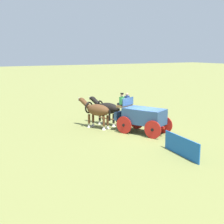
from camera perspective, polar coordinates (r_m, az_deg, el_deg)
ground_plane at (r=22.45m, az=5.87°, el=-3.90°), size 220.00×220.00×0.00m
show_wagon at (r=22.24m, az=5.58°, el=-0.77°), size 5.67×3.33×2.82m
draft_horse_near at (r=23.70m, az=-2.83°, el=0.26°), size 2.92×1.77×2.21m
draft_horse_off at (r=24.72m, az=-0.97°, el=0.61°), size 2.85×1.72×2.15m
sponsor_banner at (r=17.93m, az=12.56°, el=-6.13°), size 3.19×0.42×1.10m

